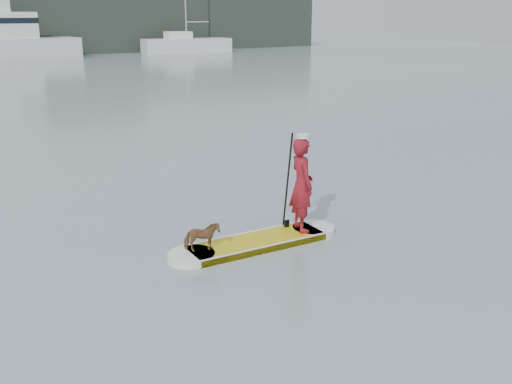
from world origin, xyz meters
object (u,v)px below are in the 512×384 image
sailboat_f (186,44)px  paddleboard (256,242)px  paddler (302,185)px  dog (202,237)px  motor_yacht_a (6,38)px

sailboat_f → paddleboard: bearing=-108.0°
paddleboard → paddler: (0.95, -0.07, 0.93)m
dog → sailboat_f: (23.55, 46.58, 0.55)m
paddler → motor_yacht_a: 47.06m
paddleboard → paddler: 1.33m
paddler → sailboat_f: size_ratio=0.13×
paddleboard → dog: 1.09m
paddler → dog: size_ratio=2.93×
paddleboard → sailboat_f: (22.51, 46.66, 0.86)m
dog → sailboat_f: bearing=-9.5°
dog → sailboat_f: size_ratio=0.04×
paddleboard → sailboat_f: 51.81m
paddleboard → dog: bearing=-180.0°
motor_yacht_a → sailboat_f: bearing=-4.4°
paddleboard → sailboat_f: size_ratio=0.24×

